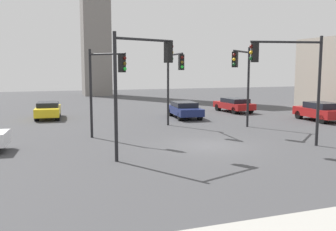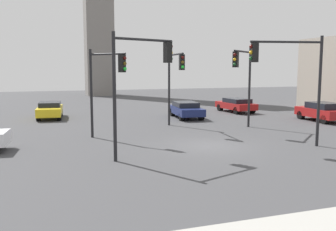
% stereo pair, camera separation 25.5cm
% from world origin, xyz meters
% --- Properties ---
extents(ground_plane, '(109.69, 109.69, 0.00)m').
position_xyz_m(ground_plane, '(0.00, 0.00, 0.00)').
color(ground_plane, '#424244').
extents(traffic_light_0, '(3.96, 1.00, 5.91)m').
position_xyz_m(traffic_light_0, '(3.83, -1.55, 4.17)').
color(traffic_light_0, black).
rests_on(traffic_light_0, ground_plane).
extents(traffic_light_1, '(0.54, 3.75, 5.53)m').
position_xyz_m(traffic_light_1, '(0.21, 6.18, 3.87)').
color(traffic_light_1, black).
rests_on(traffic_light_1, ground_plane).
extents(traffic_light_2, '(1.84, 2.15, 5.34)m').
position_xyz_m(traffic_light_2, '(-4.96, 3.74, 3.72)').
color(traffic_light_2, black).
rests_on(traffic_light_2, ground_plane).
extents(traffic_light_3, '(3.23, 1.33, 5.81)m').
position_xyz_m(traffic_light_3, '(-4.13, -1.22, 4.10)').
color(traffic_light_3, black).
rests_on(traffic_light_3, ground_plane).
extents(traffic_light_4, '(2.60, 2.35, 5.68)m').
position_xyz_m(traffic_light_4, '(4.42, 4.22, 3.97)').
color(traffic_light_4, black).
rests_on(traffic_light_4, ground_plane).
extents(car_0, '(2.31, 4.57, 1.38)m').
position_xyz_m(car_0, '(-7.95, 14.70, 0.75)').
color(car_0, yellow).
rests_on(car_0, ground_plane).
extents(car_2, '(2.47, 4.83, 1.36)m').
position_xyz_m(car_2, '(3.05, 11.24, 0.74)').
color(car_2, navy).
rests_on(car_2, ground_plane).
extents(car_4, '(2.18, 4.41, 1.52)m').
position_xyz_m(car_4, '(12.60, 5.90, 0.80)').
color(car_4, maroon).
rests_on(car_4, ground_plane).
extents(car_5, '(2.28, 4.63, 1.35)m').
position_xyz_m(car_5, '(9.17, 13.64, 0.74)').
color(car_5, maroon).
rests_on(car_5, ground_plane).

